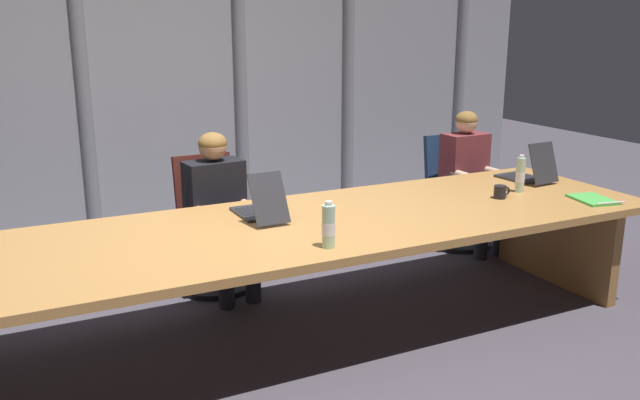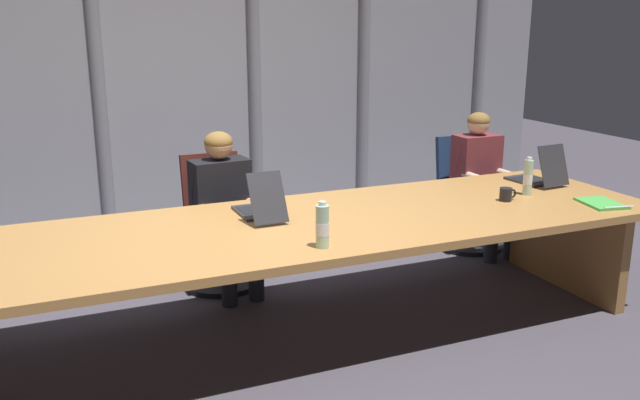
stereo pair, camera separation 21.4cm
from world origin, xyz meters
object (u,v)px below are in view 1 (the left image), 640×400
(office_chair_left_mid, at_px, (213,237))
(office_chair_center, at_px, (456,203))
(person_left_mid, at_px, (220,203))
(laptop_center, at_px, (528,173))
(water_bottle_primary, at_px, (329,227))
(laptop_left_mid, at_px, (259,208))
(water_bottle_secondary, at_px, (520,175))
(coffee_mug_near, at_px, (500,192))
(person_center, at_px, (471,172))
(spiral_notepad, at_px, (593,199))

(office_chair_left_mid, height_order, office_chair_center, office_chair_left_mid)
(office_chair_center, relative_size, person_left_mid, 0.82)
(laptop_center, relative_size, water_bottle_primary, 1.73)
(laptop_left_mid, distance_m, water_bottle_secondary, 1.88)
(office_chair_center, xyz_separation_m, coffee_mug_near, (-0.52, -1.13, 0.42))
(person_left_mid, distance_m, person_center, 2.20)
(person_center, bearing_deg, person_left_mid, -91.89)
(water_bottle_secondary, bearing_deg, coffee_mug_near, -162.26)
(water_bottle_primary, bearing_deg, person_left_mid, 96.79)
(person_center, relative_size, water_bottle_secondary, 4.39)
(water_bottle_secondary, bearing_deg, spiral_notepad, -55.13)
(laptop_left_mid, height_order, person_center, person_center)
(office_chair_left_mid, relative_size, person_center, 0.81)
(person_center, relative_size, spiral_notepad, 3.40)
(person_left_mid, xyz_separation_m, person_center, (2.20, -0.00, 0.00))
(laptop_left_mid, xyz_separation_m, coffee_mug_near, (1.63, -0.29, -0.01))
(person_left_mid, bearing_deg, coffee_mug_near, 54.17)
(office_chair_left_mid, height_order, coffee_mug_near, office_chair_left_mid)
(office_chair_left_mid, relative_size, coffee_mug_near, 7.47)
(laptop_left_mid, distance_m, person_center, 2.27)
(laptop_center, xyz_separation_m, office_chair_left_mid, (-2.21, 0.82, -0.43))
(office_chair_center, xyz_separation_m, water_bottle_primary, (-2.02, -1.52, 0.49))
(office_chair_center, height_order, spiral_notepad, office_chair_center)
(spiral_notepad, bearing_deg, person_left_mid, 160.76)
(person_center, bearing_deg, laptop_left_mid, -74.40)
(laptop_left_mid, bearing_deg, coffee_mug_near, -101.28)
(laptop_left_mid, xyz_separation_m, office_chair_center, (2.15, 0.84, -0.43))
(office_chair_left_mid, bearing_deg, water_bottle_secondary, 60.14)
(person_left_mid, bearing_deg, laptop_left_mid, -2.67)
(person_left_mid, xyz_separation_m, spiral_notepad, (2.18, -1.30, 0.08))
(laptop_center, xyz_separation_m, water_bottle_primary, (-2.03, -0.71, 0.06))
(office_chair_center, relative_size, spiral_notepad, 2.72)
(water_bottle_secondary, bearing_deg, person_left_mid, 154.71)
(office_chair_center, bearing_deg, spiral_notepad, 1.87)
(laptop_center, xyz_separation_m, office_chair_center, (-0.01, 0.82, -0.43))
(coffee_mug_near, bearing_deg, water_bottle_primary, -165.37)
(laptop_left_mid, relative_size, water_bottle_secondary, 1.83)
(office_chair_left_mid, bearing_deg, office_chair_center, 88.95)
(laptop_center, xyz_separation_m, person_left_mid, (-2.20, 0.66, -0.13))
(water_bottle_secondary, distance_m, spiral_notepad, 0.50)
(laptop_center, height_order, office_chair_center, laptop_center)
(laptop_center, distance_m, coffee_mug_near, 0.62)
(laptop_left_mid, xyz_separation_m, laptop_center, (2.16, 0.02, 0.00))
(laptop_left_mid, height_order, spiral_notepad, laptop_left_mid)
(office_chair_left_mid, distance_m, water_bottle_primary, 1.61)
(water_bottle_primary, bearing_deg, laptop_center, 19.13)
(person_center, relative_size, water_bottle_primary, 4.61)
(office_chair_center, bearing_deg, coffee_mug_near, -22.63)
(laptop_left_mid, xyz_separation_m, water_bottle_primary, (0.13, -0.69, 0.06))
(water_bottle_secondary, bearing_deg, laptop_left_mid, 173.36)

